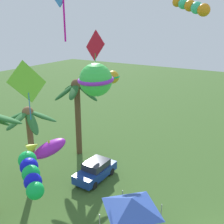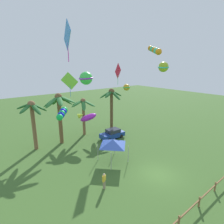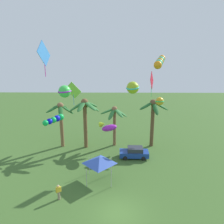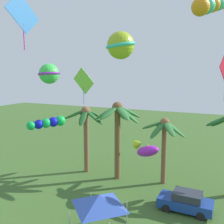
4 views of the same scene
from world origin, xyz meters
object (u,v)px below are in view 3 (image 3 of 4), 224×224
Objects in this scene: spectator_0 at (59,192)px; kite_ball_8 at (133,88)px; festival_tent at (99,160)px; kite_ball_1 at (160,101)px; kite_tube_3 at (54,120)px; kite_diamond_5 at (152,81)px; kite_ball_2 at (65,91)px; kite_diamond_4 at (44,54)px; kite_tube_0 at (160,62)px; palm_tree_1 at (153,112)px; kite_fish_6 at (108,127)px; kite_diamond_7 at (73,91)px; palm_tree_2 at (61,114)px; palm_tree_0 at (115,116)px; parked_car_0 at (134,153)px; palm_tree_3 at (85,111)px.

kite_ball_8 is (6.87, -0.75, 10.33)m from spectator_0.
festival_tent is 10.79m from kite_ball_1.
spectator_0 is 0.65× the size of kite_tube_3.
kite_diamond_5 is at bearing 72.82° from kite_ball_8.
kite_diamond_5 is at bearing 34.77° from kite_ball_2.
kite_ball_1 is (11.18, 9.07, 7.01)m from spectator_0.
kite_diamond_4 reaches higher than kite_diamond_5.
kite_diamond_4 is 13.93m from kite_diamond_5.
kite_tube_3 is 13.19m from kite_diamond_5.
kite_ball_1 is (1.58, 6.47, -5.20)m from kite_tube_0.
palm_tree_1 reaches higher than festival_tent.
spectator_0 is at bearing -74.83° from kite_tube_3.
kite_fish_6 is at bearing 123.12° from kite_tube_0.
kite_ball_8 is at bearing -51.22° from kite_diamond_7.
palm_tree_1 is 13.57m from palm_tree_2.
palm_tree_0 is 3.92× the size of kite_ball_1.
palm_tree_0 is 1.57× the size of parked_car_0.
kite_diamond_7 reaches higher than palm_tree_1.
kite_diamond_5 is (10.23, 10.12, 9.51)m from spectator_0.
kite_ball_1 is (0.13, -3.72, 2.48)m from palm_tree_1.
festival_tent is 10.08m from kite_ball_8.
kite_diamond_5 is (9.09, -2.11, 4.64)m from palm_tree_3.
parked_car_0 is 14.19m from kite_ball_8.
kite_diamond_7 is (-3.24, 3.79, 7.06)m from festival_tent.
palm_tree_0 is at bearing 149.31° from kite_diamond_5.
kite_diamond_5 is at bearing 85.23° from kite_tube_0.
palm_tree_3 is at bearing 151.28° from kite_fish_6.
kite_tube_0 is at bearing -26.55° from kite_diamond_7.
palm_tree_2 reaches higher than spectator_0.
festival_tent is 8.35m from kite_ball_2.
kite_tube_0 reaches higher than kite_fish_6.
palm_tree_0 is 6.32m from parked_car_0.
palm_tree_1 is at bearing 28.27° from kite_diamond_7.
kite_ball_1 reaches higher than palm_tree_1.
kite_tube_0 reaches higher than festival_tent.
palm_tree_0 is 3.99× the size of kite_ball_8.
kite_diamond_4 reaches higher than kite_diamond_7.
kite_diamond_4 is at bearing -105.33° from palm_tree_3.
parked_car_0 is 1.18× the size of kite_diamond_5.
palm_tree_3 reaches higher than kite_fish_6.
kite_diamond_4 is at bearing -154.72° from kite_ball_1.
kite_ball_2 is at bearing -47.02° from kite_tube_3.
kite_diamond_7 reaches higher than spectator_0.
kite_tube_0 is at bearing -7.29° from festival_tent.
festival_tent is (6.29, -9.18, -2.58)m from palm_tree_2.
festival_tent is 0.95× the size of kite_fish_6.
kite_ball_1 is 11.23m from kite_ball_8.
festival_tent reaches higher than parked_car_0.
kite_fish_6 is 1.08× the size of kite_diamond_7.
palm_tree_2 is at bearing 175.40° from palm_tree_3.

